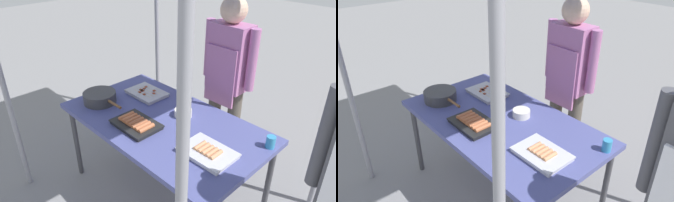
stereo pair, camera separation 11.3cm
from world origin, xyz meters
TOP-DOWN VIEW (x-y plane):
  - ground_plane at (0.00, 0.00)m, footprint 18.00×18.00m
  - stall_table at (0.00, 0.00)m, footprint 1.60×0.90m
  - tray_grilled_sausages at (-0.08, -0.20)m, footprint 0.35×0.25m
  - tray_meat_skewers at (-0.42, 0.19)m, footprint 0.34×0.24m
  - tray_pork_links at (0.51, -0.08)m, footprint 0.35×0.25m
  - cooking_wok at (-0.59, -0.19)m, footprint 0.44×0.28m
  - condiment_bowl at (0.06, 0.16)m, footprint 0.14×0.14m
  - drink_cup_near_edge at (0.75, 0.28)m, footprint 0.06×0.06m
  - vendor_woman at (0.06, 0.71)m, footprint 0.52×0.23m

SIDE VIEW (x-z plane):
  - ground_plane at x=0.00m, z-range 0.00..0.00m
  - stall_table at x=0.00m, z-range 0.32..1.07m
  - tray_meat_skewers at x=-0.42m, z-range 0.75..0.79m
  - tray_pork_links at x=0.51m, z-range 0.74..0.79m
  - tray_grilled_sausages at x=-0.08m, z-range 0.75..0.80m
  - condiment_bowl at x=0.06m, z-range 0.75..0.81m
  - drink_cup_near_edge at x=0.75m, z-range 0.75..0.84m
  - cooking_wok at x=-0.59m, z-range 0.75..0.84m
  - vendor_woman at x=0.06m, z-range 0.15..1.75m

